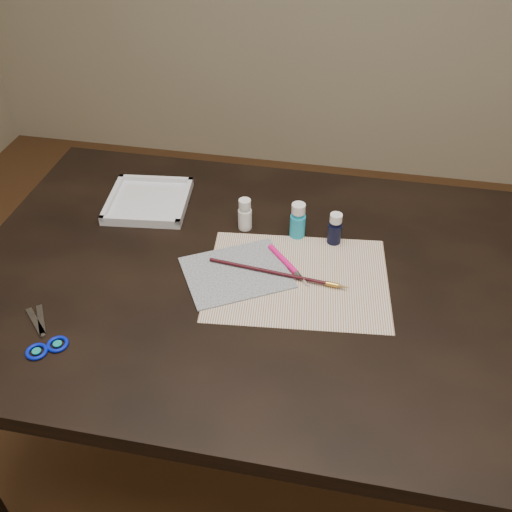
% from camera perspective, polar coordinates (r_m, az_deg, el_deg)
% --- Properties ---
extents(ground, '(3.50, 3.50, 0.02)m').
position_cam_1_polar(ground, '(1.86, 0.00, -19.52)').
color(ground, '#422614').
rests_on(ground, ground).
extents(table, '(1.30, 0.90, 0.75)m').
position_cam_1_polar(table, '(1.54, 0.00, -12.22)').
color(table, black).
rests_on(table, ground).
extents(paper, '(0.42, 0.34, 0.00)m').
position_cam_1_polar(paper, '(1.25, 4.16, -2.28)').
color(paper, silver).
rests_on(paper, table).
extents(canvas, '(0.28, 0.27, 0.00)m').
position_cam_1_polar(canvas, '(1.26, -1.99, -1.65)').
color(canvas, black).
rests_on(canvas, paper).
extents(paint_bottle_white, '(0.04, 0.04, 0.08)m').
position_cam_1_polar(paint_bottle_white, '(1.37, -1.12, 4.22)').
color(paint_bottle_white, silver).
rests_on(paint_bottle_white, table).
extents(paint_bottle_cyan, '(0.05, 0.05, 0.09)m').
position_cam_1_polar(paint_bottle_cyan, '(1.35, 4.21, 3.58)').
color(paint_bottle_cyan, '#1EA2C7').
rests_on(paint_bottle_cyan, table).
extents(paint_bottle_navy, '(0.04, 0.04, 0.08)m').
position_cam_1_polar(paint_bottle_navy, '(1.34, 7.90, 2.73)').
color(paint_bottle_navy, black).
rests_on(paint_bottle_navy, table).
extents(paintbrush, '(0.32, 0.04, 0.01)m').
position_cam_1_polar(paintbrush, '(1.25, 2.24, -1.74)').
color(paintbrush, black).
rests_on(paintbrush, canvas).
extents(craft_knife, '(0.12, 0.13, 0.01)m').
position_cam_1_polar(craft_knife, '(1.27, 3.34, -0.97)').
color(craft_knife, '#EF1279').
rests_on(craft_knife, paper).
extents(scissors, '(0.17, 0.17, 0.01)m').
position_cam_1_polar(scissors, '(1.21, -20.95, -7.07)').
color(scissors, silver).
rests_on(scissors, table).
extents(palette_tray, '(0.22, 0.22, 0.02)m').
position_cam_1_polar(palette_tray, '(1.49, -10.71, 5.47)').
color(palette_tray, silver).
rests_on(palette_tray, table).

